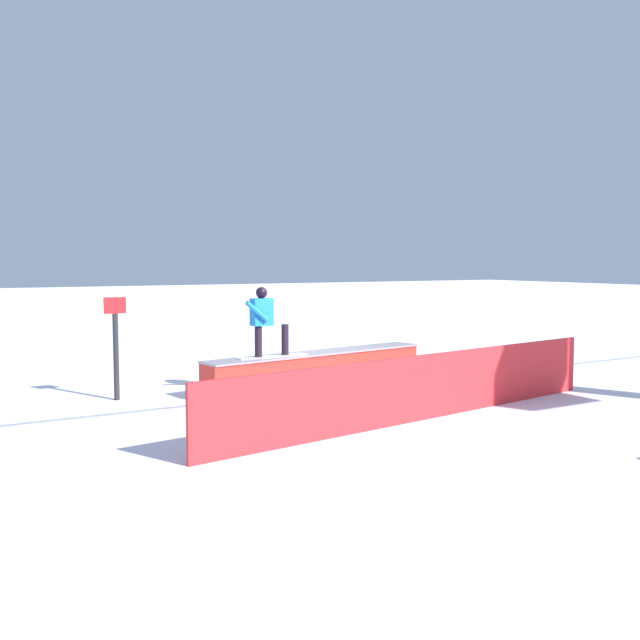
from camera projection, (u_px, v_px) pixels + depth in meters
ground_plane at (318, 386)px, 14.65m from camera, size 120.00×120.00×0.00m
grind_box at (318, 371)px, 14.62m from camera, size 5.20×1.46×0.71m
snowboarder at (265, 319)px, 13.74m from camera, size 1.46×0.44×1.36m
safety_fence at (424, 387)px, 11.55m from camera, size 8.43×1.41×1.06m
trail_marker at (116, 345)px, 13.14m from camera, size 0.40×0.10×1.91m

